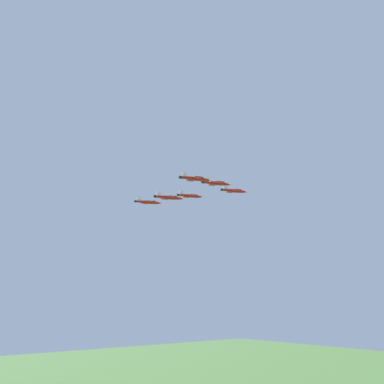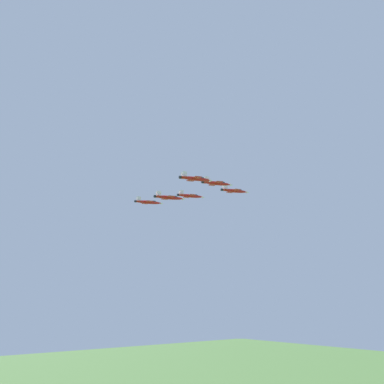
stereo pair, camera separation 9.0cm
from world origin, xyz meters
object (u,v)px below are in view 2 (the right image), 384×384
object	(u,v)px
jet_lead	(235,191)
jet_right_wingman	(217,183)
jet_slot_rear	(169,197)
jet_left_wingman	(191,196)
jet_left_outer	(149,202)
jet_right_outer	(196,179)

from	to	relation	value
jet_lead	jet_right_wingman	xyz separation A→B (m)	(19.14, 8.95, -0.76)
jet_lead	jet_slot_rear	distance (m)	32.70
jet_left_wingman	jet_slot_rear	world-z (taller)	jet_left_wingman
jet_slot_rear	jet_left_wingman	bearing A→B (deg)	39.74
jet_left_outer	jet_slot_rear	world-z (taller)	jet_left_outer
jet_left_wingman	jet_right_wingman	world-z (taller)	jet_right_wingman
jet_lead	jet_right_outer	world-z (taller)	jet_lead
jet_slot_rear	jet_right_wingman	bearing A→B (deg)	-40.99
jet_slot_rear	jet_lead	bearing A→B (deg)	-0.63
jet_right_wingman	jet_left_outer	xyz separation A→B (m)	(4.70, -43.84, -2.34)
jet_right_outer	jet_left_outer	bearing A→B (deg)	89.75
jet_lead	jet_left_wingman	bearing A→B (deg)	139.64
jet_left_wingman	jet_slot_rear	size ratio (longest dim) A/B	0.96
jet_left_wingman	jet_right_wingman	xyz separation A→B (m)	(7.22, 26.40, 0.43)
jet_lead	jet_right_wingman	distance (m)	21.14
jet_lead	jet_left_outer	bearing A→B (deg)	139.64
jet_left_wingman	jet_right_outer	size ratio (longest dim) A/B	1.00
jet_right_wingman	jet_right_outer	world-z (taller)	jet_right_wingman
jet_lead	jet_left_outer	xyz separation A→B (m)	(23.84, -34.89, -3.10)
jet_lead	jet_right_outer	size ratio (longest dim) A/B	1.03
jet_lead	jet_left_wingman	size ratio (longest dim) A/B	1.03
jet_right_outer	jet_slot_rear	bearing A→B (deg)	89.75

